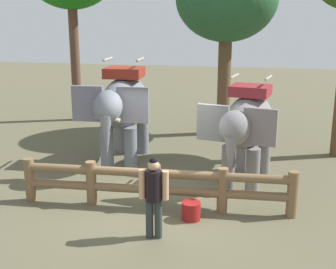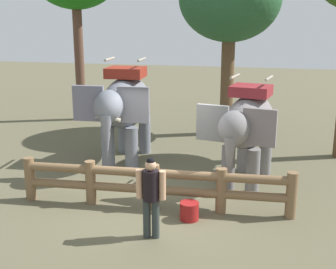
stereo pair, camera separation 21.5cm
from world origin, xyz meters
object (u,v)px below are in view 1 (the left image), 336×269
(log_fence, at_px, (155,184))
(feed_bucket, at_px, (191,211))
(tree_far_left, at_px, (227,0))
(tourist_woman_in_black, at_px, (154,192))
(elephant_near_left, at_px, (123,106))
(elephant_center, at_px, (247,125))

(log_fence, distance_m, feed_bucket, 1.06)
(tree_far_left, bearing_deg, feed_bucket, -89.91)
(log_fence, xyz_separation_m, tourist_woman_in_black, (0.30, -1.36, 0.36))
(elephant_near_left, bearing_deg, log_fence, -60.55)
(tourist_woman_in_black, xyz_separation_m, tree_far_left, (0.58, 8.54, 3.89))
(elephant_center, distance_m, tree_far_left, 6.17)
(elephant_near_left, xyz_separation_m, elephant_center, (3.63, -0.96, -0.16))
(elephant_near_left, bearing_deg, tree_far_left, 58.33)
(log_fence, bearing_deg, elephant_near_left, 119.45)
(log_fence, xyz_separation_m, elephant_near_left, (-1.69, 3.00, 1.15))
(tree_far_left, height_order, feed_bucket, tree_far_left)
(log_fence, height_order, feed_bucket, log_fence)
(feed_bucket, bearing_deg, elephant_center, 67.02)
(log_fence, height_order, elephant_center, elephant_center)
(feed_bucket, bearing_deg, tree_far_left, 90.09)
(feed_bucket, bearing_deg, tourist_woman_in_black, -121.80)
(elephant_near_left, distance_m, feed_bucket, 4.55)
(elephant_near_left, bearing_deg, elephant_center, -14.78)
(tree_far_left, bearing_deg, elephant_near_left, -121.67)
(elephant_center, relative_size, tourist_woman_in_black, 2.01)
(log_fence, height_order, elephant_near_left, elephant_near_left)
(elephant_near_left, height_order, elephant_center, elephant_near_left)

